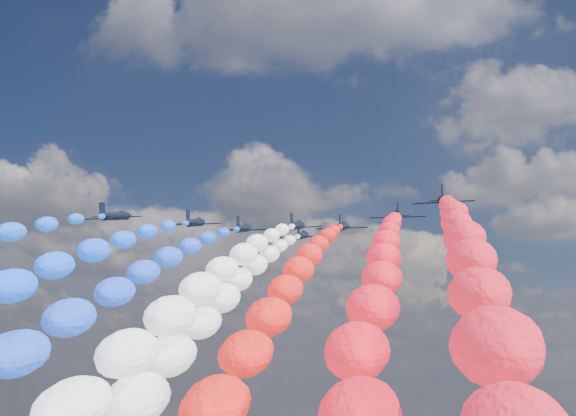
# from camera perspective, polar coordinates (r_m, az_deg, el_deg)

# --- Properties ---
(jet_0) EXTENTS (10.72, 14.15, 5.57)m
(jet_0) POSITION_cam_1_polar(r_m,az_deg,el_deg) (133.37, -13.45, -0.63)
(jet_0) COLOR black
(jet_1) EXTENTS (10.32, 13.87, 5.57)m
(jet_1) POSITION_cam_1_polar(r_m,az_deg,el_deg) (136.72, -7.32, -1.15)
(jet_1) COLOR black
(jet_2) EXTENTS (10.32, 13.86, 5.57)m
(jet_2) POSITION_cam_1_polar(r_m,az_deg,el_deg) (141.70, -3.52, -1.62)
(jet_2) COLOR black
(trail_2) EXTENTS (5.56, 122.04, 49.36)m
(trail_2) POSITION_cam_1_polar(r_m,az_deg,el_deg) (79.15, -15.23, -9.63)
(trail_2) COLOR blue
(jet_3) EXTENTS (10.17, 13.75, 5.57)m
(jet_3) POSITION_cam_1_polar(r_m,az_deg,el_deg) (138.75, 0.70, -1.41)
(jet_3) COLOR black
(trail_3) EXTENTS (5.56, 122.04, 49.36)m
(trail_3) POSITION_cam_1_polar(r_m,az_deg,el_deg) (74.40, -7.93, -9.80)
(trail_3) COLOR white
(jet_4) EXTENTS (10.07, 13.68, 5.57)m
(jet_4) POSITION_cam_1_polar(r_m,az_deg,el_deg) (149.15, 1.11, -2.17)
(jet_4) COLOR black
(trail_4) EXTENTS (5.56, 122.04, 49.36)m
(trail_4) POSITION_cam_1_polar(r_m,az_deg,el_deg) (84.74, -6.14, -10.13)
(trail_4) COLOR white
(jet_5) EXTENTS (9.87, 13.54, 5.57)m
(jet_5) POSITION_cam_1_polar(r_m,az_deg,el_deg) (139.82, 4.34, -1.46)
(jet_5) COLOR black
(trail_5) EXTENTS (5.56, 122.04, 49.36)m
(trail_5) POSITION_cam_1_polar(r_m,az_deg,el_deg) (74.41, -0.97, -9.91)
(trail_5) COLOR red
(jet_6) EXTENTS (10.49, 13.98, 5.57)m
(jet_6) POSITION_cam_1_polar(r_m,az_deg,el_deg) (130.65, 8.60, -0.59)
(jet_6) COLOR black
(trail_6) EXTENTS (5.56, 122.04, 49.36)m
(trail_6) POSITION_cam_1_polar(r_m,az_deg,el_deg) (64.45, 6.98, -9.46)
(trail_6) COLOR red
(jet_7) EXTENTS (10.68, 14.11, 5.57)m
(jet_7) POSITION_cam_1_polar(r_m,az_deg,el_deg) (120.11, 12.13, 0.57)
(jet_7) COLOR black
(trail_7) EXTENTS (5.56, 122.04, 49.36)m
(trail_7) POSITION_cam_1_polar(r_m,az_deg,el_deg) (53.68, 14.65, -8.62)
(trail_7) COLOR red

